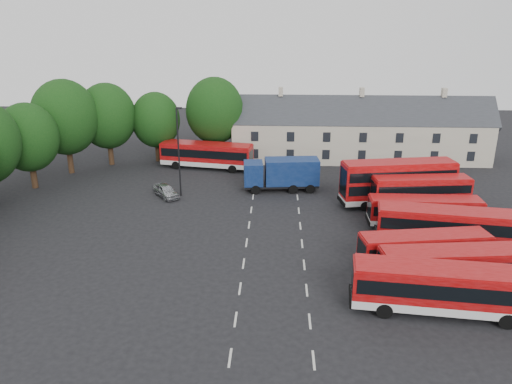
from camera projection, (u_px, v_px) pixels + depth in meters
ground at (245, 253)px, 43.07m from camera, size 140.00×140.00×0.00m
lane_markings at (274, 243)px, 44.85m from camera, size 5.15×33.80×0.01m
treeline at (83, 127)px, 59.89m from camera, size 29.92×32.59×12.01m
terrace_houses at (359, 133)px, 69.41m from camera, size 35.70×7.13×10.06m
bus_row_a at (444, 286)px, 33.74m from camera, size 12.44×4.15×3.45m
bus_row_b at (453, 265)px, 37.10m from camera, size 11.16×3.68×3.10m
bus_row_c at (425, 248)px, 39.98m from camera, size 10.70×3.99×2.96m
bus_row_d at (447, 224)px, 43.79m from camera, size 12.30×4.55×3.40m
bus_row_e at (425, 210)px, 47.68m from camera, size 10.56×2.53×2.98m
bus_dd_south at (420, 193)px, 50.61m from camera, size 9.97×3.27×4.01m
bus_dd_north at (398, 181)px, 52.84m from camera, size 12.25×4.65×4.91m
bus_north at (207, 153)px, 65.87m from camera, size 12.44×4.94×3.43m
box_truck at (282, 173)px, 57.60m from camera, size 8.80×3.48×3.76m
silver_car at (166, 191)px, 55.99m from camera, size 3.87×4.40×1.44m
lamppost at (179, 150)px, 54.76m from camera, size 0.69×0.27×10.07m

